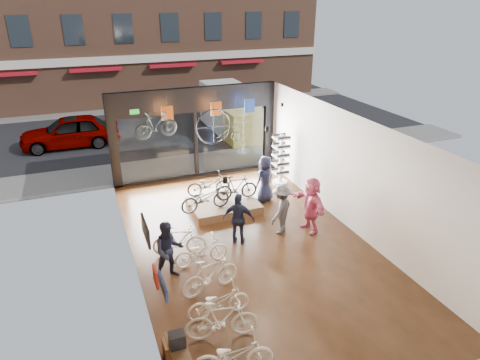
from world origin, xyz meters
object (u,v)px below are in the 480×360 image
floor_bike_5 (179,241)px  customer_4 (265,179)px  floor_bike_0 (233,356)px  sunglasses_rack (281,160)px  hung_bike (156,125)px  customer_3 (281,209)px  box_truck (235,112)px  floor_bike_4 (201,251)px  penny_farthing (221,127)px  display_platform (224,206)px  floor_bike_2 (218,302)px  street_car (70,131)px  customer_2 (239,219)px  customer_5 (311,205)px  floor_bike_1 (222,320)px  display_bike_left (205,198)px  floor_bike_3 (210,275)px  customer_1 (169,250)px  display_bike_right (209,185)px  display_bike_mid (237,187)px

floor_bike_5 → customer_4: bearing=-41.1°
floor_bike_0 → sunglasses_rack: size_ratio=0.79×
customer_4 → hung_bike: (-3.61, 1.51, 2.04)m
customer_3 → customer_4: 2.40m
box_truck → floor_bike_5: 12.25m
floor_bike_4 → hung_bike: (-0.22, 4.66, 2.51)m
box_truck → penny_farthing: (-3.00, -6.55, 1.24)m
floor_bike_0 → display_platform: floor_bike_0 is taller
floor_bike_2 → street_car: bearing=11.1°
floor_bike_5 → floor_bike_4: bearing=-129.1°
customer_2 → floor_bike_0: bearing=101.4°
customer_5 → floor_bike_2: bearing=-59.5°
floor_bike_1 → penny_farthing: (2.67, 7.88, 2.00)m
floor_bike_2 → customer_5: (4.10, 2.85, 0.52)m
sunglasses_rack → display_platform: bearing=-140.0°
floor_bike_1 → display_bike_left: size_ratio=0.94×
display_bike_left → penny_farthing: 3.17m
floor_bike_1 → customer_5: size_ratio=0.90×
floor_bike_1 → floor_bike_3: bearing=2.5°
floor_bike_0 → hung_bike: hung_bike is taller
penny_farthing → display_platform: bearing=-106.9°
street_car → penny_farthing: bearing=36.4°
customer_2 → sunglasses_rack: (3.22, 3.68, 0.21)m
floor_bike_4 → customer_2: size_ratio=0.94×
street_car → penny_farthing: 9.53m
penny_farthing → customer_4: bearing=-58.0°
floor_bike_1 → sunglasses_rack: 8.91m
customer_1 → sunglasses_rack: (5.61, 4.66, 0.21)m
floor_bike_0 → display_bike_right: display_bike_right is taller
floor_bike_4 → display_bike_left: bearing=-21.6°
floor_bike_4 → hung_bike: hung_bike is taller
display_platform → customer_2: 2.44m
floor_bike_2 → display_bike_mid: 5.88m
display_bike_right → sunglasses_rack: (3.24, 0.61, 0.34)m
display_bike_left → customer_1: bearing=141.0°
hung_bike → customer_2: bearing=-167.9°
floor_bike_3 → customer_3: (3.05, 2.08, 0.34)m
floor_bike_2 → customer_4: 6.51m
sunglasses_rack → floor_bike_1: bearing=-109.2°
street_car → display_platform: bearing=27.8°
floor_bike_4 → sunglasses_rack: bearing=-49.0°
floor_bike_4 → customer_5: size_ratio=0.85×
customer_2 → customer_3: 1.50m
display_bike_right → customer_2: size_ratio=0.95×
floor_bike_2 → display_bike_left: display_bike_left is taller
customer_5 → customer_3: bearing=-106.0°
display_bike_left → penny_farthing: bearing=-37.0°
floor_bike_0 → display_bike_left: display_bike_left is taller
floor_bike_2 → customer_5: bearing=-55.8°
floor_bike_2 → floor_bike_3: (0.10, 0.97, 0.09)m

